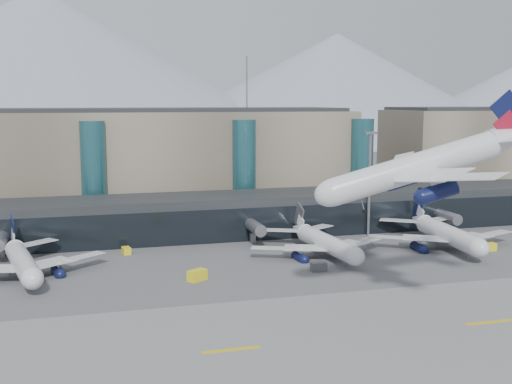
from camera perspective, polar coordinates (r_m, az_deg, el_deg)
ground at (r=107.65m, az=6.43°, el=-9.83°), size 900.00×900.00×0.00m
runway_strip at (r=94.71m, az=9.91°, el=-12.44°), size 400.00×40.00×0.04m
runway_markings at (r=94.70m, az=9.91°, el=-12.42°), size 128.00×1.00×0.02m
concourse at (r=159.88m, az=-1.32°, el=-2.00°), size 170.00×27.00×10.00m
terminal_main at (r=186.15m, az=-11.29°, el=2.53°), size 130.00×30.00×31.00m
terminal_east at (r=228.85m, az=20.27°, el=3.20°), size 70.00×30.00×31.00m
teal_towers at (r=171.54m, az=-7.53°, el=1.67°), size 116.40×19.40×46.00m
mountain_ridge at (r=478.11m, az=-9.15°, el=9.54°), size 910.00×400.00×110.00m
lightmast_mid at (r=159.61m, az=10.05°, el=1.28°), size 3.00×1.20×25.60m
hero_jet at (r=103.95m, az=15.65°, el=3.08°), size 38.46×38.29×12.46m
jet_parked_left at (r=130.89m, az=-20.22°, el=-5.16°), size 33.46×34.12×10.99m
jet_parked_mid at (r=139.71m, az=5.77°, el=-3.89°), size 33.70×33.16×10.88m
jet_parked_right at (r=152.91m, az=16.18°, el=-2.97°), size 36.87×36.55×11.93m
veh_b at (r=142.77m, az=-11.45°, el=-5.13°), size 1.99×2.84×1.52m
veh_c at (r=126.85m, az=5.59°, el=-6.63°), size 3.20×1.84×1.72m
veh_d at (r=151.22m, az=9.86°, el=-4.35°), size 2.95×2.45×1.49m
veh_e at (r=152.11m, az=19.99°, el=-4.60°), size 3.22×2.06×1.73m
veh_h at (r=120.29m, az=-5.25°, el=-7.38°), size 4.09×3.64×2.01m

